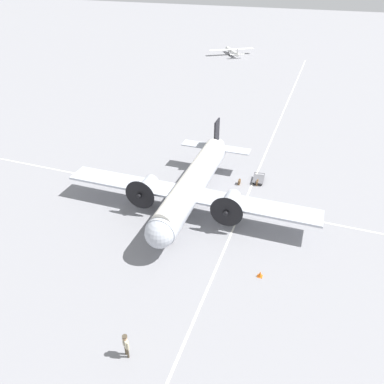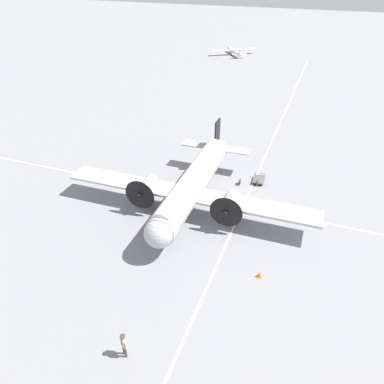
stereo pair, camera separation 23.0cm
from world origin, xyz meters
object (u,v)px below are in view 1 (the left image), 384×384
at_px(airliner_main, 191,186).
at_px(suitcase_upright_spare, 257,183).
at_px(suitcase_near_door, 239,182).
at_px(traffic_cone, 260,274).
at_px(crew_foreground, 126,344).
at_px(light_aircraft_distant, 232,51).
at_px(baggage_cart, 258,179).

height_order(airliner_main, suitcase_upright_spare, airliner_main).
relative_size(suitcase_near_door, suitcase_upright_spare, 0.92).
xyz_separation_m(suitcase_near_door, traffic_cone, (-11.84, -4.39, -0.03)).
xyz_separation_m(airliner_main, crew_foreground, (-14.97, -1.60, -1.29)).
relative_size(suitcase_upright_spare, traffic_cone, 1.21).
bearing_deg(suitcase_near_door, crew_foreground, 175.78).
distance_m(suitcase_upright_spare, light_aircraft_distant, 56.57).
relative_size(airliner_main, crew_foreground, 12.76).
height_order(crew_foreground, suitcase_upright_spare, crew_foreground).
height_order(suitcase_upright_spare, baggage_cart, suitcase_upright_spare).
height_order(crew_foreground, traffic_cone, crew_foreground).
distance_m(suitcase_upright_spare, baggage_cart, 0.72).
height_order(airliner_main, crew_foreground, airliner_main).
bearing_deg(light_aircraft_distant, baggage_cart, 163.86).
bearing_deg(crew_foreground, suitcase_near_door, -63.04).
xyz_separation_m(baggage_cart, light_aircraft_distant, (53.33, 16.70, 0.56)).
height_order(airliner_main, traffic_cone, airliner_main).
bearing_deg(light_aircraft_distant, suitcase_near_door, 161.88).
bearing_deg(traffic_cone, light_aircraft_distant, 16.31).
distance_m(baggage_cart, light_aircraft_distant, 55.88).
relative_size(baggage_cart, traffic_cone, 3.79).
height_order(suitcase_near_door, traffic_cone, suitcase_near_door).
relative_size(crew_foreground, traffic_cone, 3.72).
bearing_deg(light_aircraft_distant, traffic_cone, 162.79).
xyz_separation_m(airliner_main, light_aircraft_distant, (60.06, 11.90, -1.56)).
relative_size(light_aircraft_distant, traffic_cone, 19.59).
bearing_deg(suitcase_upright_spare, crew_foreground, 171.27).
distance_m(suitcase_near_door, light_aircraft_distant, 56.50).
bearing_deg(baggage_cart, crew_foreground, -12.60).
bearing_deg(baggage_cart, light_aircraft_distant, -166.82).
distance_m(suitcase_near_door, traffic_cone, 12.63).
relative_size(suitcase_near_door, baggage_cart, 0.29).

